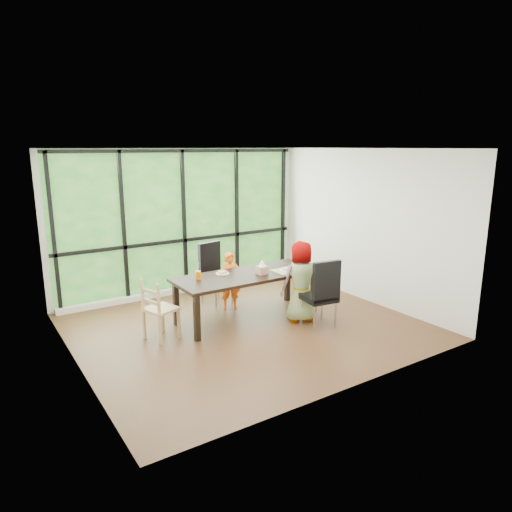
% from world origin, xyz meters
% --- Properties ---
extents(ground, '(5.00, 5.00, 0.00)m').
position_xyz_m(ground, '(0.00, 0.00, 0.00)').
color(ground, black).
rests_on(ground, ground).
extents(back_wall, '(5.00, 0.00, 5.00)m').
position_xyz_m(back_wall, '(0.00, 2.25, 1.35)').
color(back_wall, silver).
rests_on(back_wall, ground).
extents(foliage_backdrop, '(4.80, 0.02, 2.65)m').
position_xyz_m(foliage_backdrop, '(0.00, 2.23, 1.35)').
color(foliage_backdrop, '#1C5219').
rests_on(foliage_backdrop, back_wall).
extents(window_mullions, '(4.80, 0.06, 2.65)m').
position_xyz_m(window_mullions, '(0.00, 2.19, 1.35)').
color(window_mullions, black).
rests_on(window_mullions, back_wall).
extents(window_sill, '(4.80, 0.12, 0.10)m').
position_xyz_m(window_sill, '(0.00, 2.15, 0.05)').
color(window_sill, silver).
rests_on(window_sill, ground).
extents(dining_table, '(2.44, 1.16, 0.75)m').
position_xyz_m(dining_table, '(0.20, 0.29, 0.38)').
color(dining_table, black).
rests_on(dining_table, ground).
extents(chair_window_leather, '(0.54, 0.54, 1.08)m').
position_xyz_m(chair_window_leather, '(0.15, 1.23, 0.54)').
color(chair_window_leather, black).
rests_on(chair_window_leather, ground).
extents(chair_interior_leather, '(0.52, 0.52, 1.08)m').
position_xyz_m(chair_interior_leather, '(0.95, -0.59, 0.54)').
color(chair_interior_leather, black).
rests_on(chair_interior_leather, ground).
extents(chair_end_beech, '(0.51, 0.52, 0.90)m').
position_xyz_m(chair_end_beech, '(-1.27, 0.29, 0.45)').
color(chair_end_beech, tan).
rests_on(chair_end_beech, ground).
extents(child_toddler, '(0.42, 0.36, 0.99)m').
position_xyz_m(child_toddler, '(0.20, 0.84, 0.49)').
color(child_toddler, '#E85710').
rests_on(child_toddler, ground).
extents(child_older, '(0.73, 0.59, 1.30)m').
position_xyz_m(child_older, '(0.90, -0.24, 0.65)').
color(child_older, slate).
rests_on(child_older, ground).
extents(placemat, '(0.51, 0.37, 0.01)m').
position_xyz_m(placemat, '(0.87, 0.09, 0.75)').
color(placemat, tan).
rests_on(placemat, dining_table).
extents(plate_far, '(0.22, 0.22, 0.01)m').
position_xyz_m(plate_far, '(-0.13, 0.50, 0.76)').
color(plate_far, white).
rests_on(plate_far, dining_table).
extents(plate_near, '(0.24, 0.24, 0.01)m').
position_xyz_m(plate_near, '(0.85, 0.11, 0.76)').
color(plate_near, white).
rests_on(plate_near, dining_table).
extents(orange_cup, '(0.08, 0.08, 0.13)m').
position_xyz_m(orange_cup, '(-0.59, 0.44, 0.81)').
color(orange_cup, orange).
rests_on(orange_cup, dining_table).
extents(green_cup, '(0.07, 0.07, 0.11)m').
position_xyz_m(green_cup, '(1.19, 0.00, 0.80)').
color(green_cup, '#53B427').
rests_on(green_cup, dining_table).
extents(tissue_box, '(0.15, 0.15, 0.13)m').
position_xyz_m(tissue_box, '(0.40, 0.16, 0.81)').
color(tissue_box, tan).
rests_on(tissue_box, dining_table).
extents(crepe_rolls_far, '(0.15, 0.12, 0.04)m').
position_xyz_m(crepe_rolls_far, '(-0.13, 0.50, 0.78)').
color(crepe_rolls_far, tan).
rests_on(crepe_rolls_far, plate_far).
extents(crepe_rolls_near, '(0.15, 0.12, 0.04)m').
position_xyz_m(crepe_rolls_near, '(0.85, 0.11, 0.78)').
color(crepe_rolls_near, tan).
rests_on(crepe_rolls_near, plate_near).
extents(straw_white, '(0.01, 0.04, 0.20)m').
position_xyz_m(straw_white, '(-0.59, 0.44, 0.92)').
color(straw_white, white).
rests_on(straw_white, orange_cup).
extents(straw_pink, '(0.01, 0.04, 0.20)m').
position_xyz_m(straw_pink, '(1.19, 0.00, 0.90)').
color(straw_pink, pink).
rests_on(straw_pink, green_cup).
extents(tissue, '(0.12, 0.12, 0.11)m').
position_xyz_m(tissue, '(0.40, 0.16, 0.93)').
color(tissue, white).
rests_on(tissue, tissue_box).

